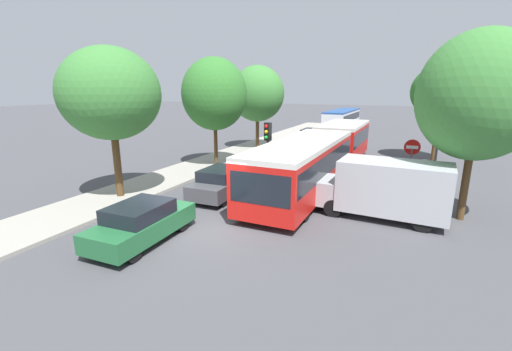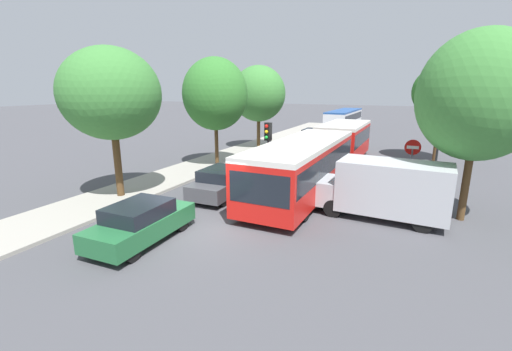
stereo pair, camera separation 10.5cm
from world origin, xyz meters
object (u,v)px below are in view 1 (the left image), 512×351
(queued_car_green, at_px, (142,222))
(queued_car_black, at_px, (297,146))
(tree_left_far, at_px, (257,94))
(queued_car_white, at_px, (270,160))
(queued_car_silver, at_px, (312,137))
(no_entry_sign, at_px, (411,160))
(traffic_light, at_px, (268,141))
(tree_right_mid, at_px, (442,92))
(direction_sign_post, at_px, (437,145))
(city_bus_rear, at_px, (342,118))
(tree_left_near, at_px, (110,96))
(queued_car_graphite, at_px, (222,182))
(articulated_bus, at_px, (323,151))
(tree_right_near, at_px, (479,96))
(white_van, at_px, (386,188))
(tree_left_mid, at_px, (214,94))

(queued_car_green, xyz_separation_m, queued_car_black, (-0.00, 17.12, -0.01))
(queued_car_green, bearing_deg, tree_left_far, 10.95)
(queued_car_white, distance_m, queued_car_silver, 10.84)
(queued_car_black, height_order, no_entry_sign, no_entry_sign)
(traffic_light, bearing_deg, tree_right_mid, 157.49)
(queued_car_silver, height_order, direction_sign_post, direction_sign_post)
(city_bus_rear, relative_size, queued_car_green, 2.80)
(city_bus_rear, relative_size, tree_left_near, 1.62)
(queued_car_black, xyz_separation_m, tree_right_mid, (9.62, 1.96, 4.14))
(queued_car_graphite, bearing_deg, articulated_bus, -32.60)
(tree_right_near, bearing_deg, white_van, -159.11)
(queued_car_graphite, distance_m, tree_left_far, 14.12)
(city_bus_rear, bearing_deg, direction_sign_post, -159.61)
(queued_car_white, relative_size, white_van, 0.78)
(direction_sign_post, xyz_separation_m, tree_left_mid, (-12.78, 1.72, 2.14))
(queued_car_white, height_order, queued_car_black, queued_car_white)
(queued_car_black, height_order, white_van, white_van)
(queued_car_green, distance_m, traffic_light, 8.03)
(queued_car_black, distance_m, queued_car_silver, 5.10)
(white_van, xyz_separation_m, tree_right_mid, (2.33, 13.32, 3.59))
(queued_car_graphite, xyz_separation_m, direction_sign_post, (9.14, 3.83, 1.84))
(articulated_bus, distance_m, queued_car_green, 11.72)
(queued_car_green, height_order, direction_sign_post, direction_sign_post)
(queued_car_graphite, bearing_deg, direction_sign_post, -68.54)
(queued_car_black, xyz_separation_m, no_entry_sign, (8.08, -8.38, 1.19))
(queued_car_green, distance_m, tree_right_near, 12.84)
(tree_left_near, bearing_deg, white_van, 12.40)
(tree_right_mid, bearing_deg, queued_car_silver, 162.24)
(queued_car_green, xyz_separation_m, tree_left_near, (-4.28, 3.21, 4.02))
(articulated_bus, bearing_deg, queued_car_graphite, -30.41)
(direction_sign_post, distance_m, tree_left_near, 14.87)
(direction_sign_post, relative_size, tree_right_near, 0.50)
(queued_car_black, distance_m, direction_sign_post, 12.14)
(queued_car_silver, height_order, tree_right_mid, tree_right_mid)
(city_bus_rear, height_order, tree_right_mid, tree_right_mid)
(queued_car_silver, bearing_deg, tree_left_mid, 161.41)
(tree_right_mid, bearing_deg, queued_car_white, -141.08)
(queued_car_silver, bearing_deg, tree_left_far, 133.29)
(no_entry_sign, height_order, tree_left_mid, tree_left_mid)
(articulated_bus, height_order, city_bus_rear, articulated_bus)
(white_van, bearing_deg, queued_car_silver, -62.27)
(no_entry_sign, xyz_separation_m, tree_left_near, (-12.35, -5.52, 2.84))
(queued_car_green, relative_size, tree_left_mid, 0.57)
(queued_car_white, bearing_deg, direction_sign_post, -104.10)
(queued_car_black, distance_m, tree_left_near, 15.09)
(tree_right_near, bearing_deg, tree_right_mid, 92.17)
(queued_car_graphite, xyz_separation_m, tree_left_far, (-3.96, 12.98, 3.90))
(city_bus_rear, distance_m, tree_left_far, 18.52)
(articulated_bus, distance_m, queued_car_white, 3.46)
(city_bus_rear, relative_size, queued_car_black, 2.83)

